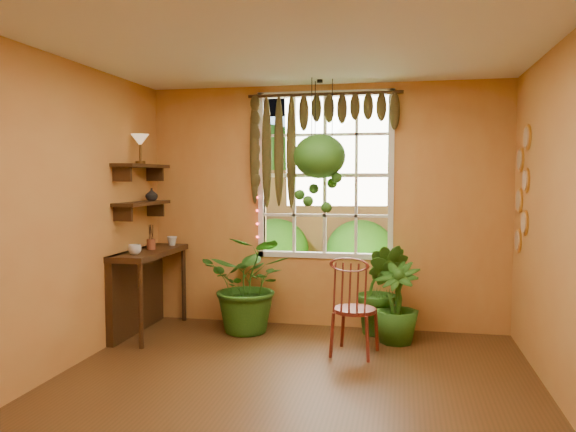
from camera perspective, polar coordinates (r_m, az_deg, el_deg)
name	(u,v)px	position (r m, az deg, el deg)	size (l,w,h in m)	color
floor	(282,404)	(4.38, -0.63, -18.58)	(4.50, 4.50, 0.00)	#503016
ceiling	(282,33)	(4.17, -0.66, 18.10)	(4.50, 4.50, 0.00)	white
wall_back	(324,207)	(6.27, 3.72, 0.95)	(4.00, 4.00, 0.00)	#CA8F45
wall_left	(36,219)	(4.89, -24.20, -0.25)	(4.50, 4.50, 0.00)	#CA8F45
window	(325,175)	(6.30, 3.77, 4.15)	(1.52, 0.10, 1.86)	white
valance_vine	(316,122)	(6.22, 2.86, 9.48)	(1.70, 0.12, 1.10)	#3D2510
string_lights	(257,171)	(6.36, -3.16, 4.60)	(0.03, 0.03, 1.54)	#FF2633
wall_plates	(522,191)	(5.85, 22.66, 2.39)	(0.04, 0.32, 1.10)	#F1DFC5
counter_ledge	(141,282)	(6.31, -14.73, -6.46)	(0.40, 1.20, 0.90)	#3D2510
shelf_lower	(142,203)	(6.20, -14.59, 1.25)	(0.25, 0.90, 0.04)	#3D2510
shelf_upper	(142,166)	(6.19, -14.65, 4.95)	(0.25, 0.90, 0.04)	#3D2510
backyard	(370,198)	(10.85, 8.33, 1.85)	(14.00, 10.00, 12.00)	#1E5117
windsor_chair	(354,322)	(5.42, 6.70, -10.67)	(0.48, 0.50, 1.08)	maroon
potted_plant_left	(250,284)	(6.11, -3.88, -6.89)	(0.95, 0.83, 1.06)	#1D5416
potted_plant_mid	(382,289)	(6.09, 9.51, -7.36)	(0.54, 0.43, 0.98)	#1D5416
potted_plant_right	(396,303)	(5.85, 10.96, -8.66)	(0.46, 0.46, 0.82)	#1D5416
hanging_basket	(320,161)	(5.94, 3.22, 5.64)	(0.55, 0.55, 1.41)	black
cup_a	(135,250)	(5.86, -15.31, -3.32)	(0.13, 0.13, 0.10)	silver
cup_b	(172,241)	(6.54, -11.70, -2.50)	(0.11, 0.11, 0.10)	beige
brush_jar	(151,237)	(6.23, -13.75, -2.11)	(0.09, 0.09, 0.34)	brown
shelf_vase	(152,194)	(6.39, -13.69, 2.14)	(0.14, 0.14, 0.14)	#B2AD99
tiffany_lamp	(140,142)	(6.15, -14.80, 7.28)	(0.19, 0.19, 0.31)	#583A19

